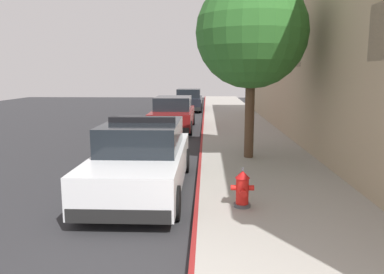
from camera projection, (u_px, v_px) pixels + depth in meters
name	position (u px, v px, depth m)	size (l,w,h in m)	color
ground_plane	(80.00, 153.00, 13.26)	(31.97, 60.00, 0.20)	#2B2B2D
sidewalk_pavement	(252.00, 149.00, 13.00)	(3.41, 60.00, 0.14)	#9E9991
curb_painted_edge	(201.00, 149.00, 13.07)	(0.08, 60.00, 0.14)	maroon
police_cruiser	(143.00, 159.00, 8.54)	(1.94, 4.84, 1.68)	white
parked_car_silver_ahead	(173.00, 114.00, 17.98)	(1.94, 4.84, 1.56)	maroon
parked_car_dark_far	(189.00, 100.00, 27.50)	(1.94, 4.84, 1.56)	black
fire_hydrant	(242.00, 189.00, 7.14)	(0.44, 0.40, 0.76)	#4C4C51
street_tree	(252.00, 33.00, 10.89)	(3.23, 3.23, 5.29)	brown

